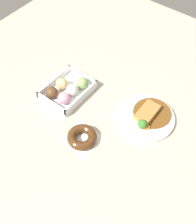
% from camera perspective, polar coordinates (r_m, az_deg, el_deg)
% --- Properties ---
extents(ground_plane, '(1.60, 1.60, 0.00)m').
position_cam_1_polar(ground_plane, '(1.19, 1.04, 0.70)').
color(ground_plane, '#B2A893').
extents(curry_plate, '(0.23, 0.23, 0.07)m').
position_cam_1_polar(curry_plate, '(1.17, 9.47, -0.98)').
color(curry_plate, white).
rests_on(curry_plate, ground_plane).
extents(donut_box, '(0.21, 0.16, 0.06)m').
position_cam_1_polar(donut_box, '(1.23, -6.13, 4.30)').
color(donut_box, white).
rests_on(donut_box, ground_plane).
extents(chocolate_ring_donut, '(0.13, 0.13, 0.04)m').
position_cam_1_polar(chocolate_ring_donut, '(1.09, -3.19, -5.01)').
color(chocolate_ring_donut, white).
rests_on(chocolate_ring_donut, ground_plane).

